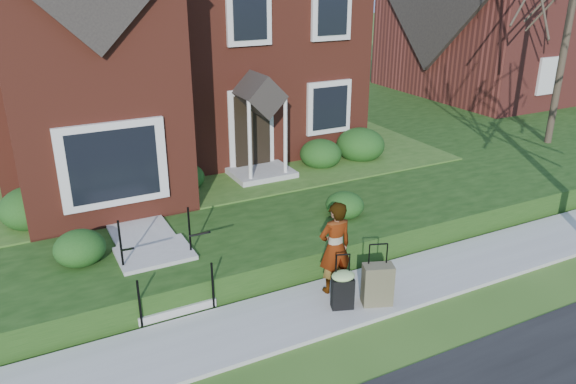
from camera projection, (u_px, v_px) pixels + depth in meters
ground at (326, 308)px, 10.26m from camera, size 120.00×120.00×0.00m
sidewalk at (326, 306)px, 10.25m from camera, size 60.00×1.60×0.08m
terrace at (268, 127)px, 20.85m from camera, size 44.00×20.00×0.60m
walkway at (124, 205)px, 13.09m from camera, size 1.20×6.00×0.06m
front_steps at (162, 271)px, 10.54m from camera, size 1.40×2.02×1.50m
foundation_shrubs at (241, 172)px, 14.08m from camera, size 10.27×4.42×0.99m
woman at (335, 248)px, 10.34m from camera, size 0.67×0.45×1.81m
suitcase_black at (343, 288)px, 9.98m from camera, size 0.53×0.48×1.05m
suitcase_olive at (378, 284)px, 10.11m from camera, size 0.61×0.47×1.17m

